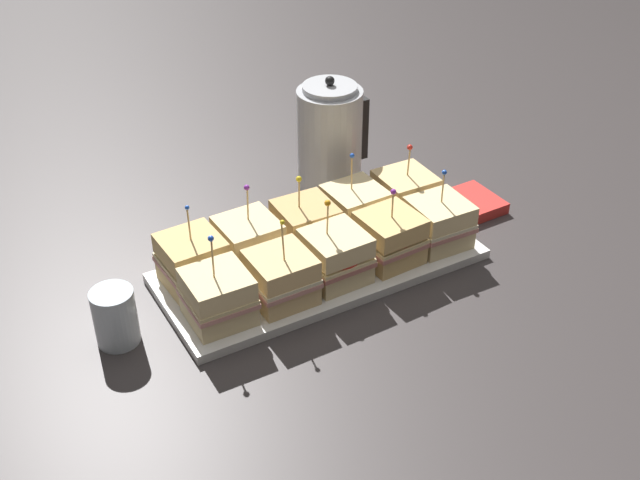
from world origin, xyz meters
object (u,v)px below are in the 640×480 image
object	(u,v)px
sandwich_back_center	(304,227)
napkin_stack	(470,204)
sandwich_front_right	(390,238)
kettle_steel	(330,140)
sandwich_front_center	(335,257)
sandwich_back_right	(355,210)
serving_platter	(320,266)
sandwich_front_far_right	(439,223)
sandwich_front_far_left	(218,297)
sandwich_front_left	(281,277)
sandwich_back_far_right	(405,196)
sandwich_back_left	(249,243)
sandwich_back_far_left	(192,261)
drinking_glass	(115,317)

from	to	relation	value
sandwich_back_center	napkin_stack	xyz separation A→B (m)	(0.39, -0.02, -0.05)
sandwich_front_right	kettle_steel	bearing A→B (deg)	80.73
sandwich_front_center	sandwich_back_right	distance (m)	0.16
serving_platter	sandwich_back_center	bearing A→B (deg)	92.88
sandwich_front_center	sandwich_front_far_right	world-z (taller)	sandwich_front_center
sandwich_front_far_left	kettle_steel	bearing A→B (deg)	37.62
kettle_steel	sandwich_back_center	bearing A→B (deg)	-131.09
sandwich_front_left	sandwich_front_right	xyz separation A→B (m)	(0.23, 0.01, 0.00)
sandwich_back_far_right	kettle_steel	bearing A→B (deg)	107.72
sandwich_front_far_left	sandwich_back_left	bearing A→B (deg)	45.86
serving_platter	sandwich_back_right	bearing A→B (deg)	27.61
sandwich_back_left	napkin_stack	size ratio (longest dim) A/B	1.40
sandwich_front_far_left	sandwich_front_center	size ratio (longest dim) A/B	1.05
sandwich_back_far_left	drinking_glass	distance (m)	0.18
drinking_glass	napkin_stack	distance (m)	0.79
serving_platter	sandwich_front_far_right	xyz separation A→B (m)	(0.23, -0.06, 0.05)
sandwich_back_far_right	sandwich_back_far_left	bearing A→B (deg)	179.68
sandwich_front_far_left	kettle_steel	size ratio (longest dim) A/B	0.66
serving_platter	sandwich_front_far_right	size ratio (longest dim) A/B	3.81
serving_platter	sandwich_front_right	world-z (taller)	sandwich_front_right
sandwich_front_left	sandwich_front_center	distance (m)	0.11
sandwich_back_left	sandwich_back_right	world-z (taller)	sandwich_back_right
sandwich_back_far_left	kettle_steel	bearing A→B (deg)	25.76
sandwich_back_far_right	sandwich_back_right	bearing A→B (deg)	178.69
sandwich_front_right	sandwich_back_center	xyz separation A→B (m)	(-0.12, 0.11, 0.00)
sandwich_front_center	napkin_stack	xyz separation A→B (m)	(0.39, 0.09, -0.05)
sandwich_front_left	sandwich_back_far_right	size ratio (longest dim) A/B	1.04
sandwich_front_far_left	sandwich_front_far_right	bearing A→B (deg)	0.00
sandwich_front_far_left	serving_platter	bearing A→B (deg)	13.74
sandwich_back_far_right	napkin_stack	world-z (taller)	sandwich_back_far_right
sandwich_front_left	kettle_steel	world-z (taller)	kettle_steel
sandwich_front_right	sandwich_back_far_right	world-z (taller)	sandwich_back_far_right
serving_platter	sandwich_front_left	distance (m)	0.14
sandwich_front_center	sandwich_back_right	bearing A→B (deg)	45.22
sandwich_back_far_right	sandwich_front_left	bearing A→B (deg)	-161.17
sandwich_front_right	sandwich_back_center	size ratio (longest dim) A/B	0.96
sandwich_front_center	sandwich_back_left	world-z (taller)	sandwich_back_left
sandwich_back_right	kettle_steel	distance (m)	0.21
sandwich_back_left	sandwich_front_far_left	bearing A→B (deg)	-134.14
drinking_glass	napkin_stack	bearing A→B (deg)	2.76
serving_platter	sandwich_back_left	size ratio (longest dim) A/B	3.63
sandwich_back_center	napkin_stack	distance (m)	0.39
sandwich_back_right	napkin_stack	size ratio (longest dim) A/B	1.43
kettle_steel	sandwich_back_left	bearing A→B (deg)	-146.26
sandwich_back_left	sandwich_back_right	size ratio (longest dim) A/B	0.98
sandwich_front_far_left	sandwich_back_left	size ratio (longest dim) A/B	1.04
sandwich_front_right	kettle_steel	distance (m)	0.32
sandwich_front_left	sandwich_front_far_left	bearing A→B (deg)	177.93
sandwich_front_center	drinking_glass	xyz separation A→B (m)	(-0.40, 0.05, -0.01)
sandwich_front_right	sandwich_back_far_left	size ratio (longest dim) A/B	0.94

